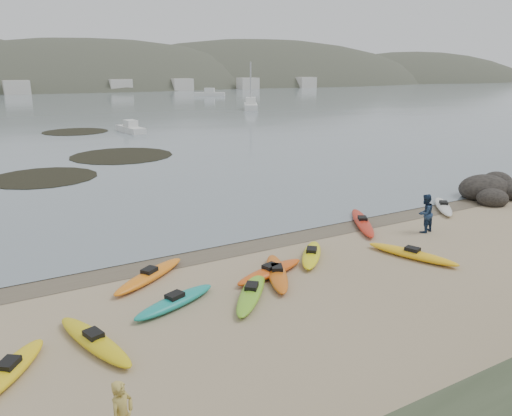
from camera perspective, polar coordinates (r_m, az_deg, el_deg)
ground at (r=22.63m, az=0.00°, el=-3.66°), size 600.00×600.00×0.00m
wet_sand at (r=22.38m, az=0.39°, el=-3.87°), size 60.00×60.00×0.00m
kayaks at (r=19.31m, az=3.03°, el=-6.63°), size 24.68×8.76×0.34m
person_east at (r=24.74m, az=18.76°, el=-0.58°), size 0.98×0.82×1.84m
rock_cluster at (r=33.31m, az=25.49°, el=1.54°), size 5.13×3.75×1.66m
kelp_mats at (r=49.46m, az=-18.82°, el=6.19°), size 15.43×33.65×0.04m
moored_boats at (r=96.18m, az=-21.88°, el=10.50°), size 99.80×75.38×1.33m
far_hills at (r=219.52m, az=-16.90°, el=8.94°), size 550.00×135.00×80.00m
far_town at (r=164.42m, az=-24.82°, el=12.41°), size 199.00×5.00×4.00m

